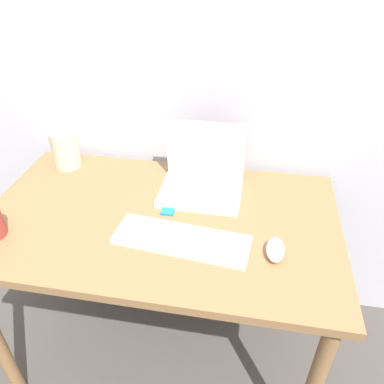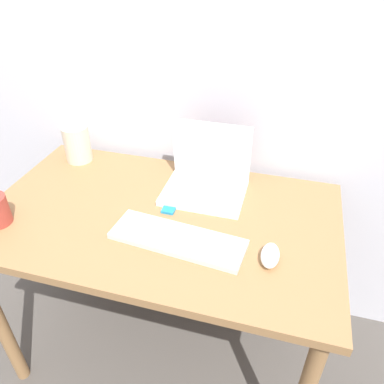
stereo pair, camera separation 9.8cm
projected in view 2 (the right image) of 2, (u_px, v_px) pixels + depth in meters
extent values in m
cube|color=silver|center=(193.00, 37.00, 1.34)|extent=(6.00, 0.05, 2.50)
cube|color=olive|center=(160.00, 217.00, 1.29)|extent=(1.21, 0.71, 0.03)
cylinder|color=olive|center=(81.00, 222.00, 1.87)|extent=(0.05, 0.05, 0.73)
cylinder|color=olive|center=(307.00, 265.00, 1.63)|extent=(0.05, 0.05, 0.73)
cube|color=white|center=(204.00, 192.00, 1.38)|extent=(0.29, 0.23, 0.02)
cube|color=silver|center=(204.00, 191.00, 1.36)|extent=(0.24, 0.13, 0.00)
cube|color=white|center=(211.00, 150.00, 1.38)|extent=(0.29, 0.04, 0.23)
cube|color=black|center=(212.00, 149.00, 1.39)|extent=(0.26, 0.02, 0.19)
cube|color=silver|center=(178.00, 239.00, 1.17)|extent=(0.44, 0.18, 0.02)
cube|color=#B2B2B2|center=(178.00, 237.00, 1.16)|extent=(0.40, 0.15, 0.00)
ellipsoid|color=white|center=(270.00, 255.00, 1.09)|extent=(0.05, 0.10, 0.04)
cylinder|color=beige|center=(77.00, 144.00, 1.55)|extent=(0.11, 0.11, 0.15)
cone|color=beige|center=(72.00, 119.00, 1.49)|extent=(0.10, 0.10, 0.07)
cube|color=#1E7FB7|center=(170.00, 208.00, 1.31)|extent=(0.04, 0.07, 0.01)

